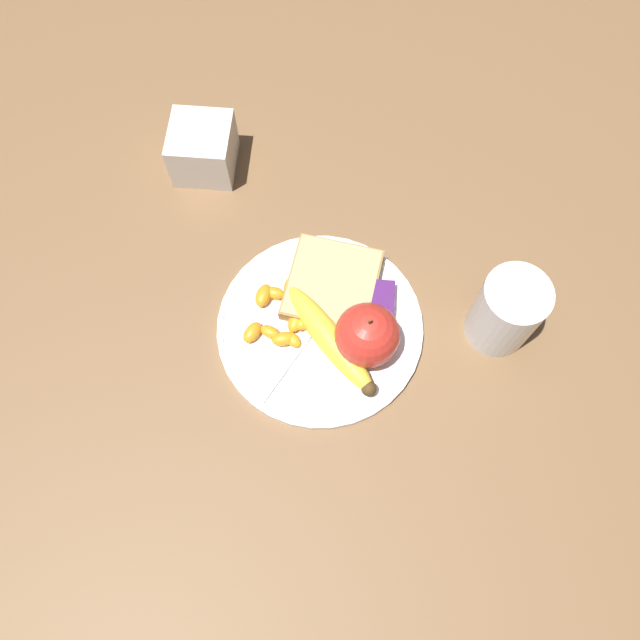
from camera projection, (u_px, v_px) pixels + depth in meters
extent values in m
plane|color=brown|center=(320.00, 329.00, 0.81)|extent=(3.00, 3.00, 0.00)
cylinder|color=white|center=(320.00, 328.00, 0.81)|extent=(0.27, 0.27, 0.01)
torus|color=white|center=(320.00, 326.00, 0.80)|extent=(0.26, 0.26, 0.01)
cylinder|color=silver|center=(506.00, 312.00, 0.76)|extent=(0.08, 0.08, 0.11)
cylinder|color=yellow|center=(504.00, 315.00, 0.77)|extent=(0.07, 0.07, 0.09)
sphere|color=red|center=(367.00, 335.00, 0.75)|extent=(0.08, 0.08, 0.08)
cylinder|color=brown|center=(370.00, 322.00, 0.71)|extent=(0.00, 0.00, 0.01)
ellipsoid|color=yellow|center=(329.00, 338.00, 0.78)|extent=(0.15, 0.14, 0.03)
sphere|color=#473319|center=(369.00, 389.00, 0.75)|extent=(0.02, 0.02, 0.02)
cube|color=olive|center=(332.00, 284.00, 0.81)|extent=(0.14, 0.13, 0.02)
cube|color=tan|center=(332.00, 284.00, 0.81)|extent=(0.13, 0.13, 0.02)
cube|color=silver|center=(291.00, 357.00, 0.78)|extent=(0.12, 0.08, 0.00)
cube|color=silver|center=(333.00, 299.00, 0.81)|extent=(0.06, 0.05, 0.00)
cube|color=silver|center=(378.00, 301.00, 0.80)|extent=(0.05, 0.04, 0.02)
cube|color=#4C1E60|center=(379.00, 297.00, 0.79)|extent=(0.05, 0.04, 0.00)
ellipsoid|color=orange|center=(270.00, 332.00, 0.79)|extent=(0.02, 0.03, 0.01)
ellipsoid|color=orange|center=(306.00, 324.00, 0.79)|extent=(0.03, 0.04, 0.02)
ellipsoid|color=orange|center=(293.00, 340.00, 0.79)|extent=(0.03, 0.03, 0.01)
ellipsoid|color=orange|center=(290.00, 288.00, 0.81)|extent=(0.03, 0.02, 0.02)
ellipsoid|color=orange|center=(283.00, 339.00, 0.78)|extent=(0.02, 0.03, 0.02)
ellipsoid|color=orange|center=(264.00, 296.00, 0.81)|extent=(0.04, 0.03, 0.02)
ellipsoid|color=orange|center=(296.00, 321.00, 0.79)|extent=(0.03, 0.03, 0.02)
ellipsoid|color=orange|center=(252.00, 332.00, 0.79)|extent=(0.04, 0.03, 0.02)
ellipsoid|color=orange|center=(274.00, 293.00, 0.81)|extent=(0.02, 0.03, 0.02)
cube|color=silver|center=(203.00, 149.00, 0.87)|extent=(0.08, 0.08, 0.07)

